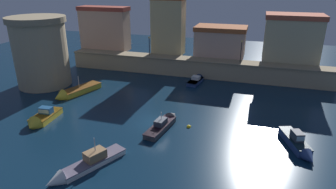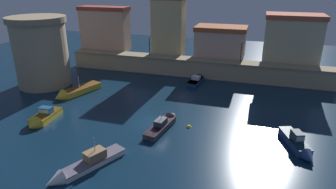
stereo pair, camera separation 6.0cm
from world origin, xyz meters
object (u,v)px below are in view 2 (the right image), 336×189
object	(u,v)px
quay_lamp_0	(149,43)
moored_boat_6	(75,92)
quay_lamp_1	(242,48)
moored_boat_0	(42,119)
moored_boat_3	(197,80)
fortress_tower	(41,51)
moored_boat_1	(298,144)
moored_boat_5	(83,166)
moored_boat_7	(164,123)
mooring_buoy_0	(189,127)

from	to	relation	value
quay_lamp_0	moored_boat_6	bearing A→B (deg)	-114.94
moored_boat_6	quay_lamp_1	bearing A→B (deg)	140.30
moored_boat_0	moored_boat_3	distance (m)	22.91
fortress_tower	moored_boat_1	world-z (taller)	fortress_tower
moored_boat_5	moored_boat_7	bearing A→B (deg)	-177.47
quay_lamp_0	moored_boat_5	distance (m)	28.41
moored_boat_0	quay_lamp_0	bearing A→B (deg)	162.85
moored_boat_7	moored_boat_0	bearing A→B (deg)	111.45
moored_boat_0	moored_boat_7	xyz separation A→B (m)	(13.20, 3.10, -0.04)
moored_boat_3	moored_boat_6	world-z (taller)	moored_boat_6
quay_lamp_0	quay_lamp_1	bearing A→B (deg)	0.00
moored_boat_6	mooring_buoy_0	world-z (taller)	moored_boat_6
fortress_tower	moored_boat_0	size ratio (longest dim) A/B	1.96
moored_boat_0	moored_boat_5	world-z (taller)	moored_boat_5
fortress_tower	quay_lamp_1	bearing A→B (deg)	21.58
fortress_tower	moored_boat_7	world-z (taller)	fortress_tower
moored_boat_5	quay_lamp_1	bearing A→B (deg)	-174.82
moored_boat_1	moored_boat_7	size ratio (longest dim) A/B	0.91
fortress_tower	mooring_buoy_0	xyz separation A→B (m)	(23.53, -6.95, -5.02)
moored_boat_5	moored_boat_7	distance (m)	10.22
fortress_tower	moored_boat_7	bearing A→B (deg)	-19.68
quay_lamp_0	moored_boat_3	bearing A→B (deg)	-18.34
moored_boat_3	moored_boat_6	size ratio (longest dim) A/B	0.67
quay_lamp_1	moored_boat_5	xyz separation A→B (m)	(-10.37, -27.70, -4.69)
moored_boat_1	fortress_tower	bearing A→B (deg)	-123.43
fortress_tower	quay_lamp_0	world-z (taller)	fortress_tower
moored_boat_7	mooring_buoy_0	size ratio (longest dim) A/B	13.81
moored_boat_1	moored_boat_5	size ratio (longest dim) A/B	0.83
moored_boat_0	moored_boat_6	xyz separation A→B (m)	(-1.32, 8.31, -0.02)
quay_lamp_0	moored_boat_7	world-z (taller)	quay_lamp_0
moored_boat_0	quay_lamp_1	bearing A→B (deg)	132.99
mooring_buoy_0	moored_boat_5	bearing A→B (deg)	-123.55
fortress_tower	moored_boat_1	xyz separation A→B (m)	(34.22, -8.21, -4.52)
fortress_tower	moored_boat_5	size ratio (longest dim) A/B	1.39
quay_lamp_0	quay_lamp_1	size ratio (longest dim) A/B	0.92
quay_lamp_1	moored_boat_0	bearing A→B (deg)	-132.41
moored_boat_1	moored_boat_7	bearing A→B (deg)	-113.00
mooring_buoy_0	fortress_tower	bearing A→B (deg)	163.55
quay_lamp_1	moored_boat_5	size ratio (longest dim) A/B	0.47
fortress_tower	moored_boat_3	bearing A→B (deg)	20.34
fortress_tower	moored_boat_1	distance (m)	35.48
quay_lamp_1	moored_boat_0	distance (m)	29.35
moored_boat_3	moored_boat_0	bearing A→B (deg)	151.45
quay_lamp_1	moored_boat_6	bearing A→B (deg)	-147.91
moored_boat_0	moored_boat_3	xyz separation A→B (m)	(13.53, 18.49, -0.07)
moored_boat_0	moored_boat_7	world-z (taller)	moored_boat_7
quay_lamp_0	moored_boat_5	bearing A→B (deg)	-80.95
moored_boat_0	fortress_tower	bearing A→B (deg)	-148.37
fortress_tower	moored_boat_1	bearing A→B (deg)	-13.49
quay_lamp_1	moored_boat_1	distance (m)	20.73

